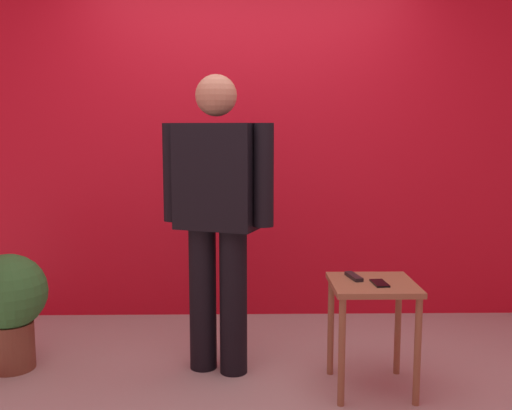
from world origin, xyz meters
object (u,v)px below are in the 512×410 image
object	(u,v)px
standing_person	(217,209)
side_table	(372,303)
cell_phone	(380,283)
potted_plant	(9,302)
tv_remote	(354,276)

from	to	relation	value
standing_person	side_table	size ratio (longest dim) A/B	2.86
side_table	cell_phone	world-z (taller)	cell_phone
standing_person	potted_plant	xyz separation A→B (m)	(-1.22, 0.04, -0.55)
standing_person	tv_remote	bearing A→B (deg)	-13.90
cell_phone	potted_plant	bearing A→B (deg)	166.31
tv_remote	potted_plant	world-z (taller)	potted_plant
standing_person	tv_remote	xyz separation A→B (m)	(0.75, -0.19, -0.35)
side_table	standing_person	bearing A→B (deg)	162.57
side_table	cell_phone	distance (m)	0.13
standing_person	side_table	distance (m)	1.00
cell_phone	side_table	bearing A→B (deg)	115.63
tv_remote	potted_plant	size ratio (longest dim) A/B	0.25
side_table	potted_plant	distance (m)	2.08
cell_phone	standing_person	bearing A→B (deg)	156.12
cell_phone	potted_plant	xyz separation A→B (m)	(-2.08, 0.34, -0.19)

